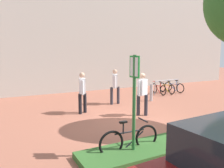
{
  "coord_description": "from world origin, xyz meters",
  "views": [
    {
      "loc": [
        -4.37,
        -6.77,
        2.53
      ],
      "look_at": [
        -0.22,
        1.19,
        1.27
      ],
      "focal_mm": 36.08,
      "sensor_mm": 36.0,
      "label": 1
    }
  ],
  "objects": [
    {
      "name": "bike_at_sign",
      "position": [
        -1.47,
        -2.16,
        0.35
      ],
      "size": [
        1.68,
        0.42,
        0.86
      ],
      "color": "black",
      "rests_on": "ground"
    },
    {
      "name": "person_shirt_blue",
      "position": [
        0.8,
        0.52,
        0.98
      ],
      "size": [
        0.57,
        0.38,
        1.72
      ],
      "color": "#2D2D38",
      "rests_on": "ground"
    },
    {
      "name": "building_facade",
      "position": [
        0.0,
        7.63,
        5.0
      ],
      "size": [
        28.0,
        1.2,
        10.0
      ],
      "primitive_type": "cube",
      "color": "#B2ADA3",
      "rests_on": "ground"
    },
    {
      "name": "ground_plane",
      "position": [
        0.0,
        0.0,
        0.0
      ],
      "size": [
        60.0,
        60.0,
        0.0
      ],
      "primitive_type": "plane",
      "color": "#9E5B47"
    },
    {
      "name": "bollard_steel",
      "position": [
        2.81,
        2.56,
        0.45
      ],
      "size": [
        0.16,
        0.16,
        0.9
      ],
      "primitive_type": "cylinder",
      "color": "#ADADB2",
      "rests_on": "ground"
    },
    {
      "name": "bike_rack_cluster",
      "position": [
        5.11,
        4.01,
        0.35
      ],
      "size": [
        2.1,
        1.67,
        0.83
      ],
      "color": "#99999E",
      "rests_on": "ground"
    },
    {
      "name": "person_shirt_white",
      "position": [
        0.79,
        2.82,
        0.98
      ],
      "size": [
        0.51,
        0.55,
        1.72
      ],
      "color": "#2D2D38",
      "rests_on": "ground"
    },
    {
      "name": "parking_sign_post",
      "position": [
        -1.47,
        -2.35,
        1.62
      ],
      "size": [
        0.08,
        0.36,
        2.48
      ],
      "color": "#2D7238",
      "rests_on": "ground"
    },
    {
      "name": "planter_strip",
      "position": [
        0.64,
        -2.35,
        0.08
      ],
      "size": [
        7.0,
        1.1,
        0.16
      ],
      "primitive_type": "cube",
      "color": "#336028",
      "rests_on": "ground"
    },
    {
      "name": "person_casual_tan",
      "position": [
        -1.22,
        1.94,
        0.98
      ],
      "size": [
        0.39,
        0.59,
        1.72
      ],
      "color": "black",
      "rests_on": "ground"
    }
  ]
}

